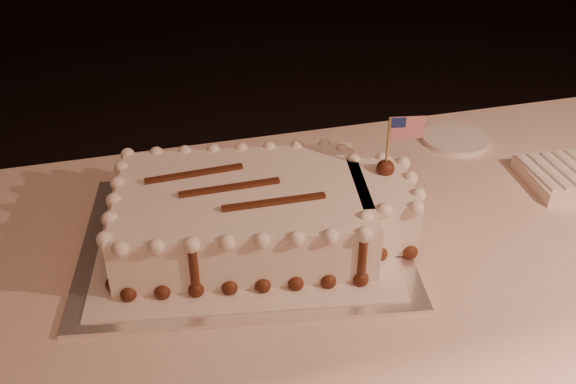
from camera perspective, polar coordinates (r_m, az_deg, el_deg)
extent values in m
cube|color=beige|center=(1.44, 8.52, -15.06)|extent=(2.40, 0.80, 0.75)
cube|color=white|center=(1.14, -3.91, -4.20)|extent=(0.62, 0.51, 0.01)
cube|color=silver|center=(1.14, -3.91, -4.00)|extent=(0.56, 0.46, 0.00)
cube|color=white|center=(1.11, -4.01, -1.89)|extent=(0.46, 0.35, 0.10)
cube|color=white|center=(1.13, 8.25, -1.20)|extent=(0.13, 0.17, 0.10)
sphere|color=#552715|center=(1.04, -14.00, -8.79)|extent=(0.03, 0.03, 0.03)
sphere|color=#552715|center=(1.03, -11.10, -8.70)|extent=(0.03, 0.03, 0.03)
sphere|color=#552715|center=(1.02, -8.17, -8.58)|extent=(0.03, 0.03, 0.03)
sphere|color=#552715|center=(1.02, -5.21, -8.45)|extent=(0.03, 0.03, 0.03)
sphere|color=#552715|center=(1.02, -2.26, -8.29)|extent=(0.03, 0.03, 0.03)
sphere|color=#552715|center=(1.02, 0.69, -8.11)|extent=(0.03, 0.03, 0.03)
sphere|color=#552715|center=(1.03, 3.60, -7.91)|extent=(0.03, 0.03, 0.03)
sphere|color=#552715|center=(1.04, 6.48, -7.69)|extent=(0.03, 0.03, 0.03)
sphere|color=#552715|center=(1.07, 6.58, -6.18)|extent=(0.03, 0.03, 0.03)
sphere|color=#552715|center=(1.09, 8.16, -5.45)|extent=(0.03, 0.03, 0.03)
sphere|color=#552715|center=(1.10, 10.81, -5.25)|extent=(0.03, 0.03, 0.03)
sphere|color=#552715|center=(1.14, 11.01, -4.01)|extent=(0.03, 0.03, 0.03)
sphere|color=#552715|center=(1.18, 10.36, -2.48)|extent=(0.03, 0.03, 0.03)
sphere|color=#552715|center=(1.22, 9.76, -1.06)|extent=(0.03, 0.03, 0.03)
sphere|color=#552715|center=(1.22, 8.02, -0.67)|extent=(0.03, 0.03, 0.03)
sphere|color=#552715|center=(1.21, 5.62, -0.81)|extent=(0.03, 0.03, 0.03)
sphere|color=#552715|center=(1.24, 4.67, 0.13)|extent=(0.03, 0.03, 0.03)
sphere|color=#552715|center=(1.26, 3.15, 0.61)|extent=(0.03, 0.03, 0.03)
sphere|color=#552715|center=(1.25, 0.78, 0.49)|extent=(0.03, 0.03, 0.03)
sphere|color=#552715|center=(1.25, -1.60, 0.36)|extent=(0.03, 0.03, 0.03)
sphere|color=#552715|center=(1.25, -4.00, 0.24)|extent=(0.03, 0.03, 0.03)
sphere|color=#552715|center=(1.25, -6.40, 0.11)|extent=(0.03, 0.03, 0.03)
sphere|color=#552715|center=(1.25, -8.79, -0.02)|extent=(0.03, 0.03, 0.03)
sphere|color=#552715|center=(1.25, -11.17, -0.14)|extent=(0.03, 0.03, 0.03)
sphere|color=#552715|center=(1.26, -13.52, -0.27)|extent=(0.03, 0.03, 0.03)
sphere|color=#552715|center=(1.22, -14.02, -1.47)|extent=(0.03, 0.03, 0.03)
sphere|color=#552715|center=(1.18, -14.29, -2.91)|extent=(0.03, 0.03, 0.03)
sphere|color=#552715|center=(1.14, -14.59, -4.45)|extent=(0.03, 0.03, 0.03)
sphere|color=#552715|center=(1.10, -14.91, -6.11)|extent=(0.03, 0.03, 0.03)
sphere|color=#552715|center=(1.06, -15.25, -7.89)|extent=(0.03, 0.03, 0.03)
sphere|color=white|center=(0.98, -14.69, -4.92)|extent=(0.03, 0.03, 0.03)
sphere|color=white|center=(0.97, -11.66, -4.80)|extent=(0.03, 0.03, 0.03)
sphere|color=white|center=(0.97, -8.58, -4.66)|extent=(0.03, 0.03, 0.03)
sphere|color=white|center=(0.96, -5.48, -4.51)|extent=(0.03, 0.03, 0.03)
sphere|color=white|center=(0.96, -2.37, -4.34)|extent=(0.03, 0.03, 0.03)
sphere|color=white|center=(0.97, 0.72, -4.17)|extent=(0.03, 0.03, 0.03)
sphere|color=white|center=(0.97, 3.78, -3.98)|extent=(0.03, 0.03, 0.03)
sphere|color=white|center=(0.98, 6.80, -3.78)|extent=(0.03, 0.03, 0.03)
sphere|color=white|center=(1.02, 6.89, -2.32)|extent=(0.03, 0.03, 0.03)
sphere|color=white|center=(1.04, 8.54, -1.63)|extent=(0.03, 0.03, 0.03)
sphere|color=white|center=(1.05, 11.30, -1.46)|extent=(0.03, 0.03, 0.03)
sphere|color=white|center=(1.09, 11.50, -0.28)|extent=(0.03, 0.03, 0.03)
sphere|color=white|center=(1.13, 10.81, 1.18)|extent=(0.03, 0.03, 0.03)
sphere|color=white|center=(1.17, 10.17, 2.53)|extent=(0.03, 0.03, 0.03)
sphere|color=white|center=(1.18, 8.35, 2.91)|extent=(0.03, 0.03, 0.03)
sphere|color=white|center=(1.17, 5.85, 2.80)|extent=(0.03, 0.03, 0.03)
sphere|color=white|center=(1.20, 4.86, 3.69)|extent=(0.03, 0.03, 0.03)
sphere|color=white|center=(1.21, 3.28, 4.14)|extent=(0.03, 0.03, 0.03)
sphere|color=white|center=(1.21, 0.81, 4.03)|extent=(0.03, 0.03, 0.03)
sphere|color=white|center=(1.20, -1.67, 3.92)|extent=(0.03, 0.03, 0.03)
sphere|color=white|center=(1.20, -4.16, 3.79)|extent=(0.03, 0.03, 0.03)
sphere|color=white|center=(1.20, -6.66, 3.66)|extent=(0.03, 0.03, 0.03)
sphere|color=white|center=(1.20, -9.14, 3.52)|extent=(0.03, 0.03, 0.03)
sphere|color=white|center=(1.21, -11.61, 3.37)|extent=(0.03, 0.03, 0.03)
sphere|color=white|center=(1.22, -14.06, 3.22)|extent=(0.03, 0.03, 0.03)
sphere|color=white|center=(1.18, -14.59, 2.08)|extent=(0.03, 0.03, 0.03)
sphere|color=white|center=(1.13, -14.90, 0.72)|extent=(0.03, 0.03, 0.03)
sphere|color=white|center=(1.09, -15.23, -0.75)|extent=(0.03, 0.03, 0.03)
sphere|color=white|center=(1.05, -15.59, -2.34)|extent=(0.03, 0.03, 0.03)
sphere|color=white|center=(1.01, -15.98, -4.06)|extent=(0.03, 0.03, 0.03)
cylinder|color=#552715|center=(1.00, -8.36, -6.77)|extent=(0.01, 0.01, 0.09)
sphere|color=#552715|center=(1.02, -8.18, -8.49)|extent=(0.02, 0.02, 0.02)
cylinder|color=#552715|center=(1.01, 6.63, -5.87)|extent=(0.01, 0.01, 0.09)
sphere|color=#552715|center=(1.04, 6.49, -7.60)|extent=(0.02, 0.02, 0.02)
cylinder|color=#552715|center=(1.15, 10.57, -0.77)|extent=(0.01, 0.01, 0.09)
sphere|color=#552715|center=(1.18, 10.37, -2.39)|extent=(0.02, 0.02, 0.02)
cylinder|color=#552715|center=(1.23, 3.21, 2.27)|extent=(0.01, 0.01, 0.09)
sphere|color=#552715|center=(1.26, 3.15, 0.69)|extent=(0.02, 0.02, 0.02)
cylinder|color=#552715|center=(1.23, -8.96, 1.64)|extent=(0.01, 0.01, 0.09)
sphere|color=#552715|center=(1.25, -8.80, 0.07)|extent=(0.02, 0.02, 0.02)
cylinder|color=#552715|center=(1.12, -14.89, -2.72)|extent=(0.01, 0.01, 0.09)
sphere|color=#552715|center=(1.14, -14.61, -4.36)|extent=(0.02, 0.02, 0.02)
cube|color=#552715|center=(1.12, -8.33, 1.64)|extent=(0.17, 0.02, 0.01)
cube|color=#552715|center=(1.07, -5.19, 0.42)|extent=(0.17, 0.01, 0.01)
cube|color=#552715|center=(1.03, -1.25, -0.87)|extent=(0.17, 0.02, 0.01)
sphere|color=#552715|center=(1.13, 8.65, 2.09)|extent=(0.03, 0.03, 0.03)
cylinder|color=#A17E45|center=(1.11, 8.81, 3.78)|extent=(0.00, 0.00, 0.12)
cube|color=red|center=(1.10, 10.57, 5.66)|extent=(0.06, 0.01, 0.04)
cube|color=navy|center=(1.09, 9.80, 6.14)|extent=(0.02, 0.01, 0.02)
cube|color=white|center=(1.36, 21.14, 1.64)|extent=(0.01, 0.14, 0.01)
cube|color=white|center=(1.37, 22.15, 1.74)|extent=(0.01, 0.14, 0.01)
cube|color=white|center=(1.39, 23.13, 1.83)|extent=(0.01, 0.14, 0.01)
cube|color=white|center=(1.40, 24.10, 1.92)|extent=(0.01, 0.14, 0.01)
cylinder|color=white|center=(1.49, 14.66, 4.61)|extent=(0.15, 0.15, 0.01)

